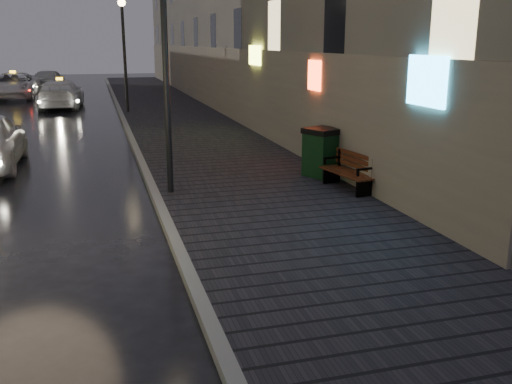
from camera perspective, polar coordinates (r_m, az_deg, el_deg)
ground at (r=7.56m, az=-16.69°, el=-13.35°), size 120.00×120.00×0.00m
sidewalk at (r=28.14m, az=-8.36°, el=7.70°), size 4.60×58.00×0.15m
curb at (r=27.93m, az=-13.28°, el=7.42°), size 0.20×58.00×0.15m
lamp_near at (r=12.79m, az=-9.11°, el=14.64°), size 0.36×0.36×5.28m
lamp_far at (r=28.74m, az=-13.08°, el=14.46°), size 0.36×0.36×5.28m
bench at (r=13.40m, az=9.42°, el=2.06°), size 0.83×1.73×0.85m
trash_bin at (r=14.60m, az=6.67°, el=4.01°), size 1.06×1.06×1.23m
taxi_mid at (r=32.70m, az=-18.95°, el=9.24°), size 2.44×5.30×1.50m
taxi_far at (r=39.50m, az=-23.04°, el=9.76°), size 2.89×5.83×1.59m
car_far at (r=43.78m, az=-20.00°, el=10.44°), size 2.40×4.91×1.61m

